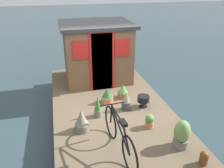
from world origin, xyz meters
The scene contains 13 objects.
ground_plane centered at (0.00, 0.00, 0.00)m, with size 60.00×60.00×0.00m, color #2D4247.
houseboat_deck centered at (0.00, 0.00, 0.25)m, with size 5.88×2.96×0.51m.
houseboat_cabin centered at (1.82, 0.00, 1.44)m, with size 1.87×2.19×1.84m.
bicycle centered at (-1.80, 0.26, 0.89)m, with size 1.72×0.50×0.84m.
potted_plant_lavender centered at (-1.94, -0.97, 0.80)m, with size 0.32×0.32×0.60m.
potted_plant_geranium centered at (0.32, -0.44, 0.69)m, with size 0.29×0.29×0.38m.
potted_plant_fern centered at (-0.32, -0.34, 0.74)m, with size 0.23×0.23×0.49m.
potted_plant_ivy centered at (0.15, 0.04, 0.71)m, with size 0.31×0.31×0.42m.
potted_plant_succulent centered at (-0.94, 0.86, 0.75)m, with size 0.31×0.31×0.51m.
potted_plant_basil centered at (-0.46, 0.42, 0.76)m, with size 0.19×0.19×0.53m.
potted_plant_mint centered at (-1.18, -0.62, 0.67)m, with size 0.20×0.20×0.32m.
charcoal_grill centered at (-0.29, -0.81, 0.72)m, with size 0.31×0.31×0.31m.
mooring_bollard centered at (-2.48, -1.13, 0.65)m, with size 0.16×0.16×0.28m.
Camera 1 is at (-5.17, 1.23, 3.59)m, focal length 36.95 mm.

